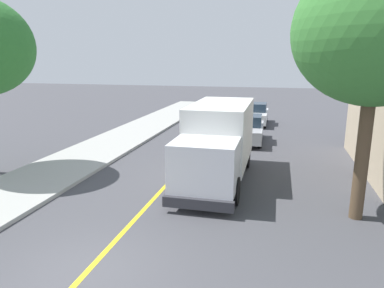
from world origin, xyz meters
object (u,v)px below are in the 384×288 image
object	(u,v)px
box_truck	(218,139)
street_tree_far_side	(377,32)
parked_car_near	(248,129)
parked_car_mid	(256,114)

from	to	relation	value
box_truck	street_tree_far_side	size ratio (longest dim) A/B	0.90
parked_car_near	street_tree_far_side	xyz separation A→B (m)	(4.41, -10.13, 5.02)
box_truck	street_tree_far_side	xyz separation A→B (m)	(5.04, -2.73, 4.05)
parked_car_mid	street_tree_far_side	size ratio (longest dim) A/B	0.55
box_truck	parked_car_near	bearing A→B (deg)	85.14
box_truck	street_tree_far_side	world-z (taller)	street_tree_far_side
box_truck	parked_car_near	xyz separation A→B (m)	(0.63, 7.40, -0.97)
parked_car_near	street_tree_far_side	world-z (taller)	street_tree_far_side
parked_car_near	street_tree_far_side	size ratio (longest dim) A/B	0.55
box_truck	parked_car_mid	distance (m)	13.85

